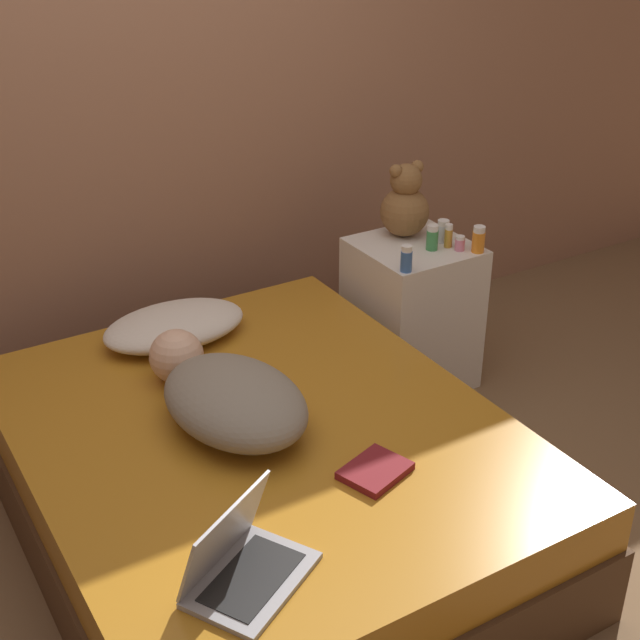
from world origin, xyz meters
The scene contains 15 objects.
ground_plane centered at (0.00, 0.00, 0.00)m, with size 12.00×12.00×0.00m, color brown.
wall_back centered at (0.00, 1.18, 1.30)m, with size 8.00×0.06×2.60m.
bed centered at (0.00, 0.00, 0.22)m, with size 1.46×1.81×0.44m.
nightstand centered at (1.02, 0.57, 0.32)m, with size 0.45×0.45×0.63m.
pillow centered at (-0.01, 0.67, 0.50)m, with size 0.54×0.34×0.11m.
person_lying centered at (-0.07, 0.08, 0.53)m, with size 0.46×0.75×0.19m.
laptop centered at (-0.35, -0.57, 0.49)m, with size 0.39×0.35×0.23m.
teddy_bear centered at (1.04, 0.68, 0.77)m, with size 0.20×0.20×0.31m.
bottle_green centered at (1.04, 0.49, 0.68)m, with size 0.05×0.05×0.10m.
bottle_pink centered at (1.14, 0.43, 0.66)m, with size 0.04×0.04×0.06m.
bottle_clear centered at (1.13, 0.54, 0.68)m, with size 0.05×0.05×0.09m.
bottle_orange centered at (1.19, 0.38, 0.69)m, with size 0.05×0.05×0.11m.
bottle_amber centered at (1.12, 0.48, 0.68)m, with size 0.03×0.03×0.10m.
bottle_blue centered at (0.83, 0.38, 0.69)m, with size 0.04×0.04×0.11m.
book centered at (0.17, -0.40, 0.45)m, with size 0.23×0.20×0.02m.
Camera 1 is at (-1.06, -2.11, 2.05)m, focal length 50.00 mm.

